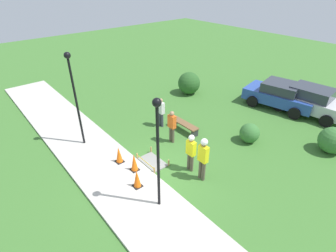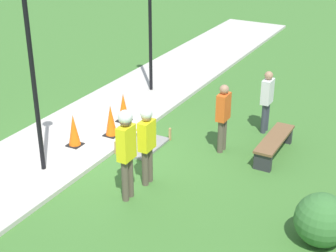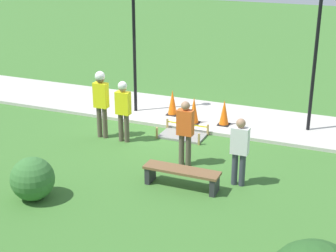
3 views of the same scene
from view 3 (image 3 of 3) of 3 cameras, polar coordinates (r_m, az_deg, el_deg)
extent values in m
plane|color=#3D702D|center=(15.44, -0.51, -0.21)|extent=(60.00, 60.00, 0.00)
cube|color=#BCB7AD|center=(16.60, 1.31, 1.49)|extent=(28.00, 2.71, 0.10)
cube|color=gray|center=(14.77, 1.62, -1.09)|extent=(1.27, 0.77, 0.06)
cube|color=tan|center=(14.87, 4.43, -0.44)|extent=(0.05, 0.05, 0.33)
cube|color=tan|center=(15.28, -0.07, 0.22)|extent=(0.05, 0.05, 0.33)
cube|color=tan|center=(14.18, 3.45, -1.49)|extent=(0.05, 0.05, 0.33)
cube|color=tan|center=(14.61, -1.24, -0.77)|extent=(0.05, 0.05, 0.33)
cube|color=yellow|center=(15.03, 2.15, 0.19)|extent=(1.27, 0.00, 0.04)
cube|color=black|center=(15.50, 6.19, 0.19)|extent=(0.34, 0.34, 0.02)
cone|color=orange|center=(15.37, 6.25, 1.54)|extent=(0.29, 0.29, 0.75)
cube|color=black|center=(15.57, 2.86, 0.38)|extent=(0.34, 0.34, 0.02)
cone|color=orange|center=(15.43, 2.89, 1.79)|extent=(0.29, 0.29, 0.79)
cube|color=black|center=(16.27, 0.49, 1.32)|extent=(0.34, 0.34, 0.02)
cone|color=orange|center=(16.14, 0.50, 2.66)|extent=(0.29, 0.29, 0.78)
cube|color=#2D2D33|center=(11.63, 5.17, -6.58)|extent=(0.12, 0.40, 0.40)
cube|color=#2D2D33|center=(12.13, -1.98, -5.28)|extent=(0.12, 0.40, 0.40)
cube|color=brown|center=(11.76, 1.53, -4.92)|extent=(1.78, 0.44, 0.06)
cylinder|color=brown|center=(14.34, -4.60, -0.24)|extent=(0.14, 0.14, 0.81)
cylinder|color=brown|center=(14.42, -5.24, -0.14)|extent=(0.14, 0.14, 0.81)
cube|color=yellow|center=(14.13, -5.01, 2.55)|extent=(0.40, 0.22, 0.64)
sphere|color=#A37A5B|center=(14.01, -5.06, 4.22)|extent=(0.22, 0.22, 0.22)
sphere|color=white|center=(13.99, -5.07, 4.46)|extent=(0.25, 0.25, 0.25)
cylinder|color=brown|center=(14.67, -7.00, 0.36)|extent=(0.14, 0.14, 0.90)
cylinder|color=brown|center=(14.76, -7.61, 0.45)|extent=(0.14, 0.14, 0.90)
cube|color=yellow|center=(14.46, -7.45, 3.41)|extent=(0.40, 0.22, 0.71)
sphere|color=brown|center=(14.32, -7.54, 5.24)|extent=(0.24, 0.24, 0.24)
sphere|color=white|center=(14.30, -7.55, 5.50)|extent=(0.28, 0.28, 0.28)
cylinder|color=brown|center=(12.86, 2.27, -2.72)|extent=(0.14, 0.14, 0.82)
cylinder|color=brown|center=(12.91, 1.52, -2.60)|extent=(0.14, 0.14, 0.82)
cube|color=#E55B1E|center=(12.61, 1.93, 0.39)|extent=(0.40, 0.22, 0.65)
sphere|color=#A37A5B|center=(12.47, 1.95, 2.26)|extent=(0.22, 0.22, 0.22)
cylinder|color=#383D47|center=(11.98, 8.23, -4.83)|extent=(0.14, 0.14, 0.79)
cylinder|color=#383D47|center=(12.02, 7.40, -4.70)|extent=(0.14, 0.14, 0.79)
cube|color=silver|center=(11.71, 7.98, -1.62)|extent=(0.40, 0.22, 0.63)
sphere|color=#A37A5B|center=(11.56, 8.08, 0.31)|extent=(0.21, 0.21, 0.21)
cylinder|color=black|center=(16.14, -3.74, 8.32)|extent=(0.10, 0.10, 3.92)
cylinder|color=black|center=(14.98, 15.98, 7.09)|extent=(0.10, 0.10, 4.18)
sphere|color=#387033|center=(11.63, -14.78, -5.68)|extent=(0.97, 0.97, 0.97)
camera|label=1|loc=(22.03, -12.75, 24.97)|focal=28.00mm
camera|label=2|loc=(16.00, -43.81, 16.10)|focal=55.00mm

